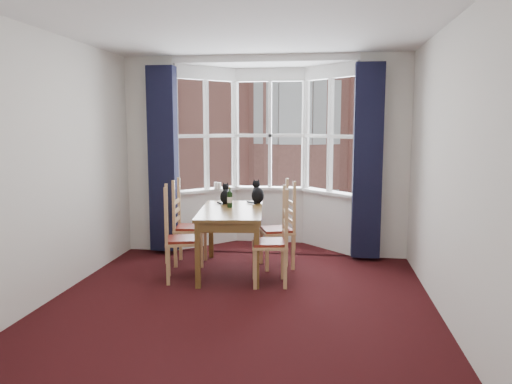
% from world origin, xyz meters
% --- Properties ---
extents(floor, '(4.50, 4.50, 0.00)m').
position_xyz_m(floor, '(0.00, 0.00, 0.00)').
color(floor, black).
rests_on(floor, ground).
extents(ceiling, '(4.50, 4.50, 0.00)m').
position_xyz_m(ceiling, '(0.00, 0.00, 2.80)').
color(ceiling, white).
rests_on(ceiling, floor).
extents(wall_left, '(0.00, 4.50, 4.50)m').
position_xyz_m(wall_left, '(-2.00, 0.00, 1.40)').
color(wall_left, silver).
rests_on(wall_left, floor).
extents(wall_right, '(0.00, 4.50, 4.50)m').
position_xyz_m(wall_right, '(2.00, 0.00, 1.40)').
color(wall_right, silver).
rests_on(wall_right, floor).
extents(wall_near, '(4.00, 0.00, 4.00)m').
position_xyz_m(wall_near, '(0.00, -2.25, 1.40)').
color(wall_near, silver).
rests_on(wall_near, floor).
extents(wall_back_pier_left, '(0.70, 0.12, 2.80)m').
position_xyz_m(wall_back_pier_left, '(-1.65, 2.25, 1.40)').
color(wall_back_pier_left, silver).
rests_on(wall_back_pier_left, floor).
extents(wall_back_pier_right, '(0.70, 0.12, 2.80)m').
position_xyz_m(wall_back_pier_right, '(1.65, 2.25, 1.40)').
color(wall_back_pier_right, silver).
rests_on(wall_back_pier_right, floor).
extents(bay_window, '(2.76, 0.94, 2.80)m').
position_xyz_m(bay_window, '(0.00, 2.75, 1.40)').
color(bay_window, white).
rests_on(bay_window, floor).
extents(curtain_left, '(0.38, 0.22, 2.60)m').
position_xyz_m(curtain_left, '(-1.42, 2.07, 1.35)').
color(curtain_left, black).
rests_on(curtain_left, floor).
extents(curtain_right, '(0.38, 0.22, 2.60)m').
position_xyz_m(curtain_right, '(1.42, 2.07, 1.35)').
color(curtain_right, black).
rests_on(curtain_right, floor).
extents(dining_table, '(0.92, 1.50, 0.80)m').
position_xyz_m(dining_table, '(-0.29, 1.27, 0.70)').
color(dining_table, brown).
rests_on(dining_table, floor).
extents(chair_left_near, '(0.50, 0.52, 0.92)m').
position_xyz_m(chair_left_near, '(-0.89, 0.83, 0.47)').
color(chair_left_near, tan).
rests_on(chair_left_near, floor).
extents(chair_left_far, '(0.44, 0.46, 0.92)m').
position_xyz_m(chair_left_far, '(-0.99, 1.54, 0.47)').
color(chair_left_far, tan).
rests_on(chair_left_far, floor).
extents(chair_right_near, '(0.46, 0.48, 0.92)m').
position_xyz_m(chair_right_near, '(0.33, 0.85, 0.47)').
color(chair_right_near, tan).
rests_on(chair_right_near, floor).
extents(chair_right_far, '(0.52, 0.53, 0.92)m').
position_xyz_m(chair_right_far, '(0.34, 1.59, 0.47)').
color(chair_right_far, tan).
rests_on(chair_right_far, floor).
extents(cat_left, '(0.18, 0.23, 0.29)m').
position_xyz_m(cat_left, '(-0.45, 1.71, 0.90)').
color(cat_left, black).
rests_on(cat_left, dining_table).
extents(cat_right, '(0.24, 0.28, 0.33)m').
position_xyz_m(cat_right, '(-0.04, 1.82, 0.92)').
color(cat_right, black).
rests_on(cat_right, dining_table).
extents(wine_bottle, '(0.07, 0.07, 0.26)m').
position_xyz_m(wine_bottle, '(-0.34, 1.41, 0.91)').
color(wine_bottle, black).
rests_on(wine_bottle, dining_table).
extents(candle_tall, '(0.06, 0.06, 0.11)m').
position_xyz_m(candle_tall, '(-0.78, 2.60, 0.92)').
color(candle_tall, white).
rests_on(candle_tall, bay_window).
extents(candle_short, '(0.06, 0.06, 0.10)m').
position_xyz_m(candle_short, '(-0.73, 2.63, 0.92)').
color(candle_short, white).
rests_on(candle_short, bay_window).
extents(street, '(80.00, 80.00, 0.00)m').
position_xyz_m(street, '(0.00, 32.25, -6.00)').
color(street, '#333335').
rests_on(street, ground).
extents(tenement_building, '(18.40, 7.80, 15.20)m').
position_xyz_m(tenement_building, '(0.00, 14.01, 1.60)').
color(tenement_building, '#A56255').
rests_on(tenement_building, street).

